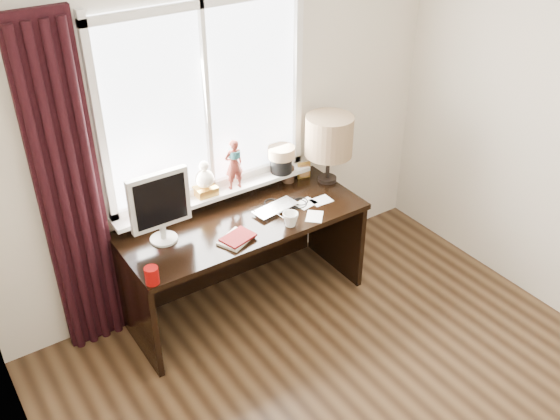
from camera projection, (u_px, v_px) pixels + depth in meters
wall_back at (225, 123)px, 4.27m from camera, size 3.50×0.00×2.60m
laptop at (276, 208)px, 4.34m from camera, size 0.36×0.26×0.03m
mug at (290, 219)px, 4.16m from camera, size 0.14×0.14×0.11m
red_cup at (152, 275)px, 3.64m from camera, size 0.08×0.08×0.11m
window at (212, 129)px, 4.17m from camera, size 1.52×0.21×1.40m
curtain at (71, 199)px, 3.77m from camera, size 0.38×0.09×2.25m
desk at (237, 241)px, 4.46m from camera, size 1.70×0.70×0.75m
monitor at (160, 203)px, 3.89m from camera, size 0.40×0.18×0.49m
notebook_stack at (237, 238)px, 4.03m from camera, size 0.27×0.24×0.03m
brush_holder at (288, 174)px, 4.66m from camera, size 0.09×0.09×0.25m
icon_frame at (304, 170)px, 4.71m from camera, size 0.10×0.04×0.13m
table_lamp at (329, 137)px, 4.51m from camera, size 0.35×0.35×0.52m
loose_papers at (314, 207)px, 4.38m from camera, size 0.33×0.33×0.00m
desk_cables at (292, 203)px, 4.42m from camera, size 0.31×0.27×0.01m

